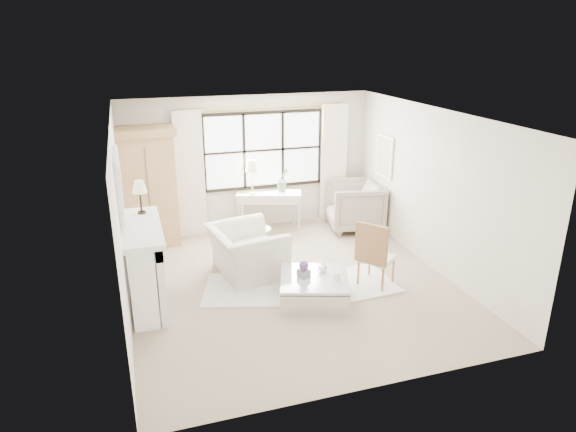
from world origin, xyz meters
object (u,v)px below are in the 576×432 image
at_px(console_table, 269,211).
at_px(coffee_table, 314,289).
at_px(club_armchair, 247,251).
at_px(armoire, 147,187).

relative_size(console_table, coffee_table, 1.09).
relative_size(console_table, club_armchair, 1.11).
bearing_deg(console_table, armoire, -161.18).
height_order(armoire, club_armchair, armoire).
bearing_deg(coffee_table, club_armchair, 140.85).
bearing_deg(armoire, coffee_table, -56.64).
xyz_separation_m(club_armchair, coffee_table, (0.75, -1.19, -0.22)).
height_order(armoire, coffee_table, armoire).
bearing_deg(coffee_table, armoire, 144.51).
bearing_deg(club_armchair, console_table, -35.20).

